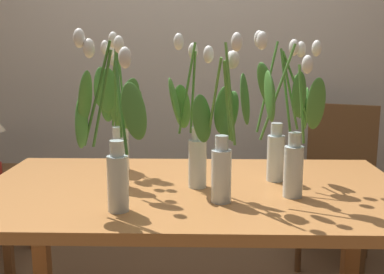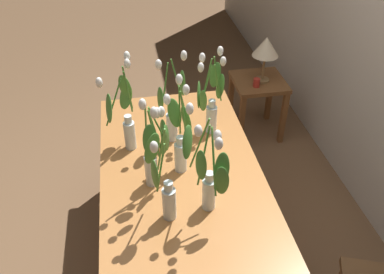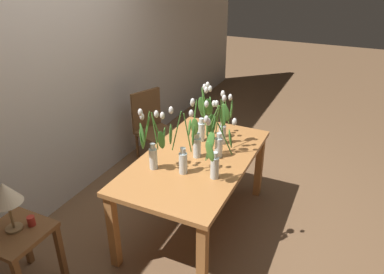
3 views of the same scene
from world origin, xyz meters
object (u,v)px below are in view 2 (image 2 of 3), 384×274
tulip_vase_2 (181,141)px  tulip_vase_3 (172,113)px  tulip_vase_5 (155,151)px  tulip_vase_1 (164,188)px  tulip_vase_6 (208,176)px  dining_table (181,179)px  tulip_vase_4 (126,116)px  table_lamp (266,48)px  side_table (258,92)px  tulip_vase_0 (211,101)px  pillar_candle (257,83)px

tulip_vase_2 → tulip_vase_3: bearing=-177.2°
tulip_vase_2 → tulip_vase_5: bearing=-53.2°
tulip_vase_1 → tulip_vase_6: bearing=88.8°
dining_table → tulip_vase_3: bearing=-178.5°
tulip_vase_1 → tulip_vase_6: 0.21m
tulip_vase_3 → dining_table: bearing=1.5°
tulip_vase_3 → tulip_vase_6: size_ratio=1.00×
tulip_vase_4 → tulip_vase_6: size_ratio=1.00×
tulip_vase_5 → table_lamp: 1.68m
tulip_vase_4 → side_table: 1.59m
tulip_vase_1 → tulip_vase_5: (-0.24, -0.02, 0.03)m
tulip_vase_5 → side_table: tulip_vase_5 is taller
tulip_vase_0 → tulip_vase_1: size_ratio=0.96×
tulip_vase_5 → tulip_vase_2: bearing=126.8°
tulip_vase_0 → table_lamp: tulip_vase_0 is taller
tulip_vase_4 → tulip_vase_6: bearing=31.1°
tulip_vase_1 → tulip_vase_4: bearing=-165.5°
tulip_vase_0 → table_lamp: 1.11m
table_lamp → tulip_vase_0: bearing=-36.4°
tulip_vase_6 → tulip_vase_3: bearing=-171.7°
dining_table → tulip_vase_2: bearing=120.3°
side_table → table_lamp: 0.42m
tulip_vase_2 → tulip_vase_4: bearing=-131.1°
tulip_vase_4 → pillar_candle: bearing=128.6°
tulip_vase_3 → table_lamp: tulip_vase_3 is taller
tulip_vase_0 → tulip_vase_2: 0.40m
tulip_vase_4 → tulip_vase_5: bearing=20.9°
tulip_vase_2 → tulip_vase_6: 0.36m
dining_table → tulip_vase_2: (-0.00, 0.01, 0.27)m
tulip_vase_1 → tulip_vase_4: tulip_vase_4 is taller
tulip_vase_2 → tulip_vase_6: bearing=12.6°
dining_table → tulip_vase_6: size_ratio=2.77×
tulip_vase_3 → pillar_candle: 1.23m
tulip_vase_0 → side_table: size_ratio=1.00×
pillar_candle → table_lamp: bearing=137.6°
tulip_vase_1 → tulip_vase_3: 0.63m
table_lamp → tulip_vase_4: bearing=-50.7°
tulip_vase_2 → tulip_vase_3: tulip_vase_3 is taller
tulip_vase_0 → tulip_vase_4: tulip_vase_4 is taller
dining_table → tulip_vase_5: (0.11, -0.14, 0.31)m
tulip_vase_3 → tulip_vase_5: size_ratio=1.02×
pillar_candle → tulip_vase_5: bearing=-37.8°
tulip_vase_2 → table_lamp: 1.50m
tulip_vase_1 → dining_table: bearing=160.2°
tulip_vase_1 → tulip_vase_5: 0.24m
tulip_vase_0 → tulip_vase_1: bearing=-28.6°
tulip_vase_0 → table_lamp: size_ratio=1.38×
tulip_vase_0 → tulip_vase_3: bearing=-78.7°
tulip_vase_4 → tulip_vase_6: (0.60, 0.36, 0.02)m
dining_table → tulip_vase_5: tulip_vase_5 is taller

